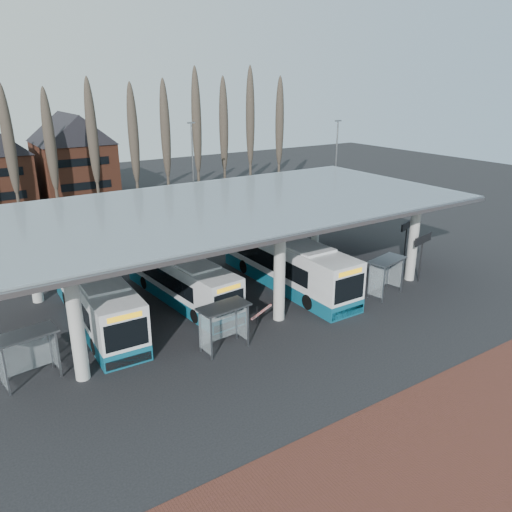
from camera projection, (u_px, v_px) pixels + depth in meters
ground at (304, 335)px, 29.10m from camera, size 140.00×140.00×0.00m
brick_strip at (493, 457)px, 19.62m from camera, size 70.00×10.00×0.03m
station_canopy at (232, 212)px, 33.53m from camera, size 32.00×16.00×6.34m
poplar_row at (110, 134)px, 52.24m from camera, size 45.10×1.10×14.50m
lamp_post_b at (193, 171)px, 50.95m from camera, size 0.80×0.16×10.17m
lamp_post_c at (336, 167)px, 53.45m from camera, size 0.80×0.16×10.17m
bus_0 at (96, 298)px, 30.22m from camera, size 2.97×12.13×3.35m
bus_1 at (180, 279)px, 33.43m from camera, size 3.39×11.41×3.12m
bus_2 at (286, 263)px, 35.75m from camera, size 2.78×12.86×3.57m
shelter_0 at (26, 346)px, 24.10m from camera, size 2.99×1.77×2.63m
shelter_1 at (223, 317)px, 27.08m from camera, size 2.91×1.62×2.61m
shelter_2 at (385, 268)px, 34.03m from camera, size 3.07×1.97×2.63m
info_sign_0 at (423, 243)px, 35.89m from camera, size 2.36×0.70×3.56m
info_sign_1 at (407, 228)px, 39.57m from camera, size 2.26×0.96×3.53m
barrier at (260, 313)px, 29.87m from camera, size 2.11×1.12×1.15m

